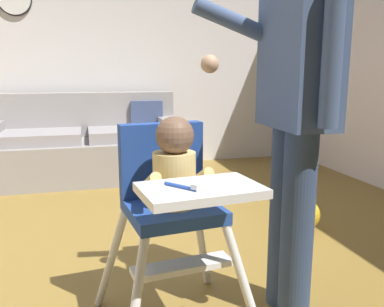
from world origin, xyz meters
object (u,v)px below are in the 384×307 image
Objects in this scene: adult_standing at (295,114)px; high_chair at (173,188)px; toy_ball at (304,214)px; couch at (86,146)px.

high_chair is at bearing 0.18° from adult_standing.
adult_standing is (0.52, -0.01, 0.28)m from high_chair.
high_chair is 0.59m from adult_standing.
toy_ball is (1.10, 0.84, -0.50)m from high_chair.
couch is 1.22× the size of adult_standing.
couch reaches higher than toy_ball.
adult_standing reaches higher than high_chair.
adult_standing is at bearing -124.17° from toy_ball.
high_chair is at bearing -142.68° from toy_ball.
couch is at bearing 127.39° from toy_ball.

